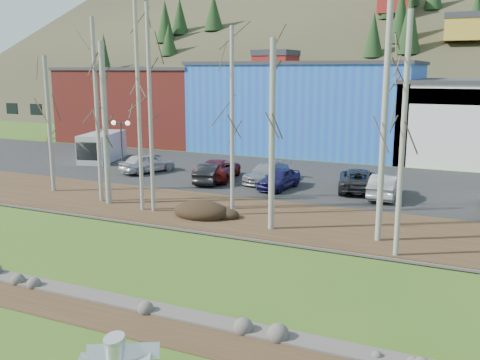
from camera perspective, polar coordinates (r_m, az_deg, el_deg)
The scene contains 30 objects.
ground at distance 15.86m, azimuth -15.99°, elevation -17.54°, with size 200.00×200.00×0.00m, color #375818.
dirt_strip at distance 17.30m, azimuth -11.37°, elevation -14.65°, with size 80.00×1.80×0.03m, color #382616.
near_bank_rocks at distance 18.04m, azimuth -9.47°, elevation -13.48°, with size 80.00×0.80×0.50m, color #47423D, non-canonical shape.
river at distance 21.27m, azimuth -3.25°, elevation -9.31°, with size 80.00×8.00×0.90m, color black, non-canonical shape.
far_bank_rocks at distance 24.76m, azimuth 1.17°, elevation -6.21°, with size 80.00×0.80×0.46m, color #47423D, non-canonical shape.
far_bank at distance 27.58m, azimuth 3.81°, elevation -4.18°, with size 80.00×7.00×0.15m, color #382616.
parking_lot at distance 37.32m, azimuth 9.51°, elevation -0.10°, with size 80.00×14.00×0.14m, color black.
building_brick at distance 59.64m, azimuth -9.65°, elevation 8.01°, with size 16.32×12.24×7.80m.
building_blue at distance 51.78m, azimuth 7.27°, elevation 7.81°, with size 20.40×12.24×8.30m.
hillside at distance 95.32m, azimuth 19.59°, elevation 17.05°, with size 160.00×72.00×35.00m, color #2D2B1C, non-canonical shape.
litter_bin at distance 14.70m, azimuth -13.16°, elevation -17.81°, with size 0.54×0.54×0.93m, color silver.
dirt_mound at distance 27.82m, azimuth -4.16°, elevation -3.26°, with size 3.01×2.12×0.59m, color black.
birch_0 at distance 34.89m, azimuth -19.68°, elevation 5.58°, with size 0.24×0.24×8.29m.
birch_1 at distance 31.22m, azimuth -15.02°, elevation 7.06°, with size 0.22×0.22×10.30m.
birch_2 at distance 30.63m, azimuth -14.19°, elevation 5.78°, with size 0.32×0.32×8.97m.
birch_3 at distance 28.70m, azimuth -10.76°, elevation 7.94°, with size 0.21×0.21×11.36m.
birch_4 at distance 24.83m, azimuth 3.45°, elevation 4.67°, with size 0.29×0.29×8.87m.
birch_5 at distance 27.26m, azimuth -0.84°, elevation 6.08°, with size 0.21×0.21×9.58m.
birch_6 at distance 21.99m, azimuth 16.98°, elevation 4.35°, with size 0.22×0.22×9.70m.
birch_7 at distance 23.72m, azimuth 15.16°, elevation 6.64°, with size 0.27×0.27×11.08m.
birch_10 at distance 28.29m, azimuth -9.57°, elevation 7.93°, with size 0.21×0.21×11.36m.
street_lamp at distance 39.97m, azimuth -12.58°, elevation 5.04°, with size 1.46×0.49×3.83m.
car_0 at distance 40.03m, azimuth -9.87°, elevation 1.84°, with size 1.71×4.25×1.45m, color silver.
car_1 at distance 35.90m, azimuth -3.21°, elevation 0.76°, with size 1.40×4.02×1.33m, color black.
car_2 at distance 37.01m, azimuth -2.38°, elevation 1.17°, with size 2.33×5.05×1.40m, color maroon.
car_3 at distance 36.06m, azimuth 2.86°, elevation 0.78°, with size 1.80×4.42×1.28m, color gray.
car_4 at distance 34.11m, azimuth 4.20°, elevation 0.16°, with size 1.55×3.86×1.31m, color #1D1A50.
car_5 at distance 32.78m, azimuth 15.19°, elevation -0.62°, with size 1.49×4.28×1.41m, color #B2B2B4.
car_6 at distance 34.37m, azimuth 12.46°, elevation 0.05°, with size 2.29×4.97×1.38m, color #292A2C.
van_grey at distance 45.78m, azimuth -14.59°, elevation 3.42°, with size 3.54×5.69×2.31m.
Camera 1 is at (9.28, -10.35, 7.65)m, focal length 40.00 mm.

